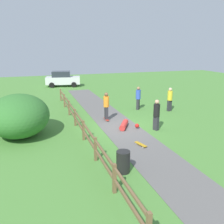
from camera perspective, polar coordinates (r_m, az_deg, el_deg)
ground_plane at (r=15.06m, az=1.97°, el=-3.73°), size 60.00×60.00×0.00m
asphalt_path at (r=15.06m, az=1.97°, el=-3.69°), size 2.40×28.00×0.02m
wooden_fence at (r=14.20m, az=-7.90°, el=-2.23°), size 0.12×18.12×1.10m
bush_large at (r=14.34m, az=-21.29°, el=-0.79°), size 3.34×4.01×2.39m
trash_bin at (r=9.83m, az=2.67°, el=-11.75°), size 0.56×0.56×0.90m
skater_riding at (r=16.21m, az=-1.37°, el=1.73°), size 0.40×0.81×1.93m
skater_fallen at (r=14.95m, az=3.14°, el=-3.08°), size 1.35×1.40×0.36m
skateboard_loose at (r=12.44m, az=6.86°, el=-7.63°), size 0.39×0.82×0.08m
bystander_black at (r=14.57m, az=10.56°, el=-0.31°), size 0.48×0.48×1.89m
bystander_blue at (r=19.22m, az=6.26°, el=3.59°), size 0.54×0.54×1.86m
bystander_yellow at (r=19.19m, az=13.61°, el=3.23°), size 0.44×0.44×1.86m
parked_car_white at (r=31.17m, az=-11.69°, el=7.75°), size 4.44×2.58×1.92m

